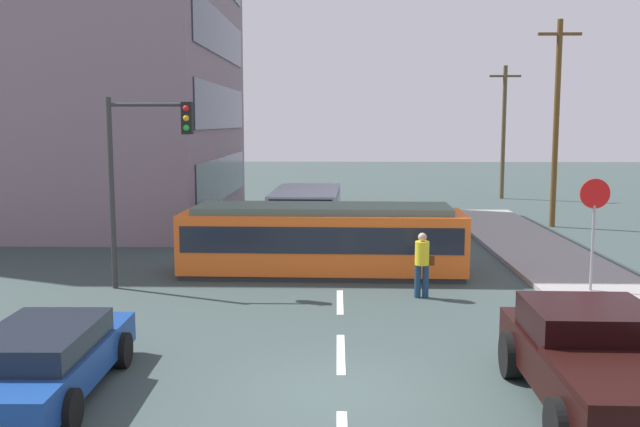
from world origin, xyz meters
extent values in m
plane|color=#354342|center=(0.00, 10.00, 0.00)|extent=(120.00, 120.00, 0.00)
cube|color=gray|center=(6.80, 6.00, 0.07)|extent=(3.20, 36.00, 0.14)
cube|color=silver|center=(0.00, 2.00, 0.01)|extent=(0.16, 2.40, 0.01)
cube|color=silver|center=(0.00, 6.00, 0.01)|extent=(0.16, 2.40, 0.01)
cube|color=silver|center=(0.00, 15.35, 0.01)|extent=(0.16, 2.40, 0.01)
cube|color=silver|center=(0.00, 21.35, 0.01)|extent=(0.16, 2.40, 0.01)
cube|color=gray|center=(-13.35, 21.34, 9.60)|extent=(16.04, 15.27, 19.20)
cube|color=#2D3847|center=(-5.30, 21.34, 1.92)|extent=(0.06, 12.98, 1.92)
cube|color=#2D3847|center=(-5.30, 21.34, 5.12)|extent=(0.06, 12.98, 1.92)
cube|color=#2D3847|center=(-5.30, 21.34, 8.32)|extent=(0.06, 12.98, 1.92)
cube|color=orange|center=(-0.50, 9.35, 0.99)|extent=(8.26, 2.71, 1.69)
cube|color=#2D2D2D|center=(-0.50, 9.35, 0.07)|extent=(8.10, 2.58, 0.15)
cube|color=#516659|center=(-0.50, 9.35, 1.94)|extent=(7.43, 2.32, 0.20)
cube|color=#1E232D|center=(-0.50, 9.35, 1.20)|extent=(7.94, 2.74, 0.74)
cube|color=#A6AFC0|center=(-1.29, 16.56, 1.06)|extent=(2.68, 5.88, 1.52)
cube|color=black|center=(-1.38, 13.71, 1.29)|extent=(2.25, 0.19, 0.91)
cube|color=black|center=(-1.29, 16.56, 1.33)|extent=(2.69, 5.01, 0.61)
cylinder|color=black|center=(-1.35, 14.71, 0.45)|extent=(2.58, 0.98, 0.90)
cylinder|color=black|center=(-1.23, 18.42, 0.45)|extent=(2.58, 0.98, 0.90)
cylinder|color=navy|center=(1.97, 6.51, 0.42)|extent=(0.16, 0.16, 0.85)
cylinder|color=navy|center=(2.17, 6.51, 0.42)|extent=(0.16, 0.16, 0.85)
cylinder|color=yellow|center=(2.07, 6.51, 1.15)|extent=(0.36, 0.36, 0.60)
sphere|color=tan|center=(2.07, 6.51, 1.56)|extent=(0.22, 0.22, 0.22)
cube|color=#53280E|center=(2.29, 6.56, 0.95)|extent=(0.20, 0.11, 0.24)
cube|color=black|center=(3.93, -0.72, 0.68)|extent=(2.09, 5.04, 0.65)
cube|color=black|center=(3.94, -0.17, 1.27)|extent=(1.94, 1.94, 0.55)
cube|color=black|center=(3.91, -2.09, 1.06)|extent=(2.04, 2.29, 0.12)
cylinder|color=black|center=(2.96, 0.80, 0.40)|extent=(0.30, 0.81, 0.80)
cylinder|color=black|center=(4.96, 0.76, 0.40)|extent=(0.30, 0.81, 0.80)
cube|color=navy|center=(-4.81, -0.24, 0.52)|extent=(1.81, 4.61, 0.55)
cube|color=black|center=(-4.81, -0.39, 0.99)|extent=(1.63, 2.55, 0.40)
cylinder|color=black|center=(-5.70, 1.12, 0.32)|extent=(0.23, 0.64, 0.64)
cylinder|color=black|center=(-3.98, 1.15, 0.32)|extent=(0.23, 0.64, 0.64)
cylinder|color=black|center=(-3.93, -1.60, 0.32)|extent=(0.23, 0.64, 0.64)
cylinder|color=gray|center=(6.46, 6.84, 1.24)|extent=(0.07, 0.07, 2.20)
cylinder|color=red|center=(6.46, 6.84, 2.64)|extent=(0.76, 0.04, 0.76)
cylinder|color=#333333|center=(-6.06, 7.38, 2.55)|extent=(0.14, 0.14, 5.09)
cylinder|color=#333333|center=(-5.03, 7.38, 4.89)|extent=(2.06, 0.10, 0.10)
cube|color=black|center=(-4.00, 7.38, 4.54)|extent=(0.28, 0.24, 0.84)
sphere|color=red|center=(-4.00, 7.25, 4.79)|extent=(0.16, 0.16, 0.16)
sphere|color=gold|center=(-4.00, 7.25, 4.54)|extent=(0.16, 0.16, 0.16)
sphere|color=green|center=(-4.00, 7.25, 4.29)|extent=(0.16, 0.16, 0.16)
cylinder|color=brown|center=(9.13, 19.16, 4.33)|extent=(0.24, 0.24, 8.67)
cube|color=brown|center=(9.13, 19.16, 8.07)|extent=(1.80, 0.12, 0.12)
cylinder|color=brown|center=(9.59, 30.66, 3.84)|extent=(0.24, 0.24, 7.68)
cube|color=brown|center=(9.59, 30.66, 7.08)|extent=(1.80, 0.12, 0.12)
camera|label=1|loc=(-0.09, -11.33, 4.43)|focal=40.14mm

